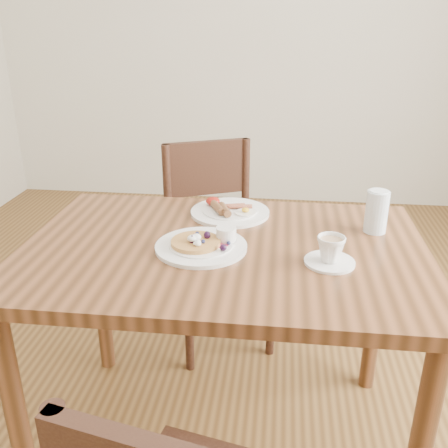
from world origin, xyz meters
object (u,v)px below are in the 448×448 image
(dining_table, at_px, (224,275))
(teacup_saucer, at_px, (330,252))
(chair_far, at_px, (215,235))
(breakfast_plate, at_px, (229,211))
(water_glass, at_px, (377,212))
(pancake_plate, at_px, (203,244))

(dining_table, relative_size, teacup_saucer, 8.57)
(chair_far, relative_size, breakfast_plate, 3.26)
(chair_far, relative_size, water_glass, 6.58)
(pancake_plate, xyz_separation_m, breakfast_plate, (0.05, 0.28, -0.00))
(chair_far, xyz_separation_m, pancake_plate, (0.05, -0.66, 0.27))
(chair_far, xyz_separation_m, teacup_saucer, (0.42, -0.72, 0.29))
(dining_table, distance_m, water_glass, 0.51)
(chair_far, distance_m, breakfast_plate, 0.48)
(dining_table, distance_m, chair_far, 0.67)
(pancake_plate, height_order, breakfast_plate, pancake_plate)
(dining_table, relative_size, pancake_plate, 4.44)
(water_glass, bearing_deg, dining_table, -160.72)
(dining_table, height_order, teacup_saucer, teacup_saucer)
(dining_table, bearing_deg, chair_far, 100.15)
(teacup_saucer, distance_m, water_glass, 0.29)
(dining_table, bearing_deg, teacup_saucer, -14.46)
(teacup_saucer, bearing_deg, pancake_plate, 171.60)
(dining_table, bearing_deg, breakfast_plate, 93.06)
(breakfast_plate, bearing_deg, teacup_saucer, -46.52)
(breakfast_plate, relative_size, teacup_saucer, 1.93)
(breakfast_plate, bearing_deg, chair_far, 104.71)
(breakfast_plate, bearing_deg, dining_table, -86.94)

